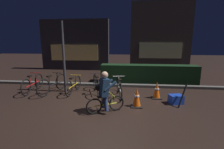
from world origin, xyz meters
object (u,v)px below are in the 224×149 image
(street_post, at_px, (64,58))
(parked_bike_center_right, at_px, (96,85))
(blue_crate, at_px, (176,99))
(traffic_cone_far, at_px, (157,90))
(parked_bike_center_left, at_px, (74,85))
(parked_bike_left_mid, at_px, (53,84))
(parked_bike_leftmost, at_px, (33,84))
(closed_umbrella, at_px, (183,95))
(parked_bike_right_mid, at_px, (119,88))
(cyclist, at_px, (104,92))
(traffic_cone_near, at_px, (137,98))

(street_post, distance_m, parked_bike_center_right, 1.73)
(blue_crate, bearing_deg, traffic_cone_far, 140.13)
(street_post, relative_size, parked_bike_center_left, 1.88)
(parked_bike_center_right, height_order, blue_crate, parked_bike_center_right)
(parked_bike_left_mid, bearing_deg, parked_bike_center_left, -68.39)
(parked_bike_leftmost, xyz_separation_m, closed_umbrella, (5.71, -0.97, 0.04))
(parked_bike_right_mid, distance_m, traffic_cone_far, 1.40)
(parked_bike_center_left, bearing_deg, cyclist, -133.77)
(parked_bike_center_right, height_order, cyclist, cyclist)
(parked_bike_center_right, xyz_separation_m, traffic_cone_far, (2.34, -0.32, -0.06))
(parked_bike_center_right, bearing_deg, closed_umbrella, -128.16)
(street_post, xyz_separation_m, blue_crate, (4.25, -0.90, -1.28))
(parked_bike_right_mid, relative_size, blue_crate, 3.62)
(parked_bike_center_left, xyz_separation_m, closed_umbrella, (3.98, -1.02, 0.06))
(parked_bike_center_right, height_order, traffic_cone_near, parked_bike_center_right)
(parked_bike_leftmost, height_order, traffic_cone_far, parked_bike_leftmost)
(street_post, xyz_separation_m, cyclist, (1.93, -1.83, -0.80))
(street_post, height_order, parked_bike_center_left, street_post)
(parked_bike_center_left, relative_size, blue_crate, 3.47)
(blue_crate, relative_size, cyclist, 0.35)
(parked_bike_center_left, bearing_deg, traffic_cone_near, -110.80)
(parked_bike_leftmost, relative_size, blue_crate, 3.80)
(parked_bike_center_left, distance_m, parked_bike_right_mid, 1.90)
(traffic_cone_near, height_order, closed_umbrella, closed_umbrella)
(parked_bike_center_left, bearing_deg, parked_bike_right_mid, -92.45)
(closed_umbrella, bearing_deg, parked_bike_left_mid, 125.97)
(parked_bike_center_left, height_order, traffic_cone_near, parked_bike_center_left)
(street_post, distance_m, traffic_cone_near, 3.38)
(parked_bike_center_right, distance_m, cyclist, 1.84)
(cyclist, bearing_deg, parked_bike_leftmost, 125.61)
(street_post, xyz_separation_m, parked_bike_leftmost, (-1.33, -0.18, -1.08))
(parked_bike_leftmost, xyz_separation_m, traffic_cone_far, (5.01, -0.25, -0.05))
(traffic_cone_far, bearing_deg, blue_crate, -39.87)
(parked_bike_center_left, relative_size, closed_umbrella, 1.80)
(parked_bike_left_mid, bearing_deg, closed_umbrella, -85.44)
(blue_crate, relative_size, closed_umbrella, 0.52)
(blue_crate, bearing_deg, parked_bike_right_mid, 164.37)
(street_post, height_order, parked_bike_left_mid, street_post)
(traffic_cone_far, bearing_deg, traffic_cone_near, -131.60)
(parked_bike_center_right, height_order, traffic_cone_far, parked_bike_center_right)
(parked_bike_leftmost, distance_m, parked_bike_center_right, 2.67)
(street_post, bearing_deg, closed_umbrella, -14.71)
(parked_bike_center_left, relative_size, parked_bike_right_mid, 0.96)
(cyclist, distance_m, closed_umbrella, 2.55)
(street_post, height_order, closed_umbrella, street_post)
(parked_bike_left_mid, distance_m, parked_bike_center_right, 1.79)
(parked_bike_center_left, height_order, blue_crate, parked_bike_center_left)
(parked_bike_leftmost, height_order, parked_bike_left_mid, parked_bike_left_mid)
(parked_bike_center_left, distance_m, traffic_cone_far, 3.30)
(street_post, distance_m, traffic_cone_far, 3.88)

